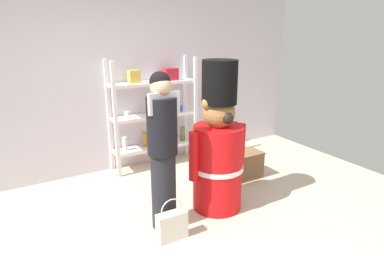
# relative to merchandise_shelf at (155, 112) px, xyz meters

# --- Properties ---
(ground_plane) EXTENTS (6.40, 6.40, 0.00)m
(ground_plane) POSITION_rel_merchandise_shelf_xyz_m (-0.61, -1.98, -0.82)
(ground_plane) COLOR beige
(back_wall) EXTENTS (6.40, 0.12, 2.60)m
(back_wall) POSITION_rel_merchandise_shelf_xyz_m (-0.61, 0.22, 0.48)
(back_wall) COLOR silver
(back_wall) RESTS_ON ground_plane
(merchandise_shelf) EXTENTS (1.28, 0.35, 1.59)m
(merchandise_shelf) POSITION_rel_merchandise_shelf_xyz_m (0.00, 0.00, 0.00)
(merchandise_shelf) COLOR white
(merchandise_shelf) RESTS_ON ground_plane
(teddy_bear_guard) EXTENTS (0.73, 0.57, 1.66)m
(teddy_bear_guard) POSITION_rel_merchandise_shelf_xyz_m (0.09, -1.49, -0.12)
(teddy_bear_guard) COLOR red
(teddy_bear_guard) RESTS_ON ground_plane
(person_shopper) EXTENTS (0.31, 0.29, 1.59)m
(person_shopper) POSITION_rel_merchandise_shelf_xyz_m (-0.60, -1.54, 0.03)
(person_shopper) COLOR black
(person_shopper) RESTS_ON ground_plane
(shopping_bag) EXTENTS (0.30, 0.11, 0.43)m
(shopping_bag) POSITION_rel_merchandise_shelf_xyz_m (-0.64, -1.79, -0.67)
(shopping_bag) COLOR silver
(shopping_bag) RESTS_ON ground_plane
(display_crate) EXTENTS (0.44, 0.31, 0.37)m
(display_crate) POSITION_rel_merchandise_shelf_xyz_m (0.86, -1.04, -0.63)
(display_crate) COLOR brown
(display_crate) RESTS_ON ground_plane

